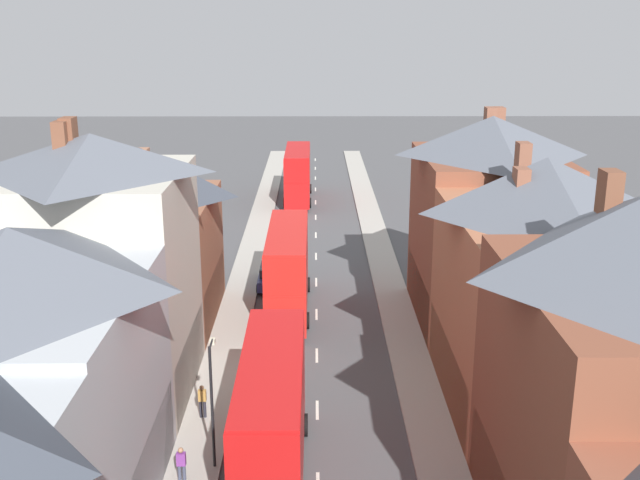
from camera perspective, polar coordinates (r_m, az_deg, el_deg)
The scene contains 12 objects.
pavement_left at distance 54.95m, azimuth -5.63°, elevation -2.46°, with size 2.20×104.00×0.14m, color #A8A399.
pavement_right at distance 54.97m, azimuth 5.03°, elevation -2.44°, with size 2.20×104.00×0.14m, color #A8A399.
centre_line_dashes at distance 52.86m, azimuth -0.29°, elevation -3.23°, with size 0.14×97.80×0.01m.
terrace_row_left at distance 29.87m, azimuth -20.35°, elevation -8.64°, with size 8.00×45.93×13.60m.
terrace_row_right at distance 29.78m, azimuth 20.04°, elevation -8.07°, with size 8.00×47.05×13.01m.
double_decker_bus_lead at distance 76.01m, azimuth -1.71°, elevation 5.08°, with size 2.74×10.80×5.30m.
double_decker_bus_mid_street at distance 30.27m, azimuth -3.70°, elevation -13.29°, with size 2.74×10.80×5.30m.
double_decker_bus_far_approaching at distance 47.06m, azimuth -2.48°, elevation -2.14°, with size 2.74×10.80×5.30m.
car_parked_right_a at distance 51.82m, azimuth -3.72°, elevation -2.73°, with size 1.90×4.35×1.61m.
pedestrian_mid_left at distance 31.18m, azimuth -10.51°, elevation -16.42°, with size 0.36×0.22×1.61m.
pedestrian_mid_right at distance 35.56m, azimuth -8.95°, elevation -11.92°, with size 0.36×0.22×1.61m.
street_lamp at distance 31.05m, azimuth -8.22°, elevation -11.72°, with size 0.20×1.12×5.50m.
Camera 1 is at (-0.11, -13.76, 17.83)m, focal length 42.00 mm.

